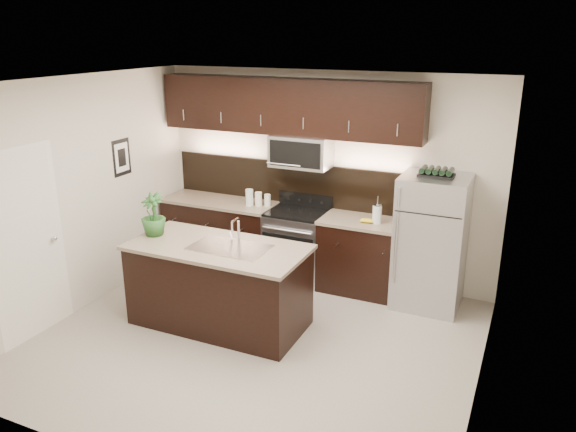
{
  "coord_description": "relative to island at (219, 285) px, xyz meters",
  "views": [
    {
      "loc": [
        2.49,
        -4.65,
        3.16
      ],
      "look_at": [
        0.13,
        0.55,
        1.26
      ],
      "focal_mm": 35.0,
      "sensor_mm": 36.0,
      "label": 1
    }
  ],
  "objects": [
    {
      "name": "french_press",
      "position": [
        1.36,
        1.44,
        0.59
      ],
      "size": [
        0.12,
        0.12,
        0.33
      ],
      "rotation": [
        0.0,
        0.0,
        -0.18
      ],
      "color": "silver",
      "rests_on": "counter_run"
    },
    {
      "name": "room_walls",
      "position": [
        0.44,
        -0.23,
        1.22
      ],
      "size": [
        4.52,
        4.02,
        2.71
      ],
      "color": "beige",
      "rests_on": "ground"
    },
    {
      "name": "bananas",
      "position": [
        1.21,
        1.41,
        0.49
      ],
      "size": [
        0.18,
        0.15,
        0.05
      ],
      "primitive_type": "ellipsoid",
      "rotation": [
        0.0,
        0.0,
        0.11
      ],
      "color": "gold",
      "rests_on": "counter_run"
    },
    {
      "name": "counter_run",
      "position": [
        0.09,
        1.49,
        -0.0
      ],
      "size": [
        3.51,
        0.65,
        0.94
      ],
      "color": "black",
      "rests_on": "ground"
    },
    {
      "name": "refrigerator",
      "position": [
        2.03,
        1.43,
        0.32
      ],
      "size": [
        0.77,
        0.69,
        1.59
      ],
      "primitive_type": "cube",
      "color": "#B2B2B7",
      "rests_on": "ground"
    },
    {
      "name": "sink_faucet",
      "position": [
        0.15,
        0.01,
        0.48
      ],
      "size": [
        0.84,
        0.5,
        0.28
      ],
      "color": "silver",
      "rests_on": "island"
    },
    {
      "name": "upper_fixtures",
      "position": [
        0.12,
        1.64,
        1.67
      ],
      "size": [
        3.49,
        0.4,
        1.66
      ],
      "color": "black",
      "rests_on": "counter_run"
    },
    {
      "name": "canisters",
      "position": [
        -0.29,
        1.47,
        0.57
      ],
      "size": [
        0.32,
        0.18,
        0.22
      ],
      "rotation": [
        0.0,
        0.0,
        0.35
      ],
      "color": "silver",
      "rests_on": "counter_run"
    },
    {
      "name": "plant",
      "position": [
        -0.83,
        -0.0,
        0.71
      ],
      "size": [
        0.3,
        0.3,
        0.49
      ],
      "primitive_type": "imported",
      "rotation": [
        0.0,
        0.0,
        -0.09
      ],
      "color": "#255522",
      "rests_on": "island"
    },
    {
      "name": "wine_rack",
      "position": [
        2.03,
        1.43,
        1.17
      ],
      "size": [
        0.39,
        0.24,
        0.1
      ],
      "color": "black",
      "rests_on": "refrigerator"
    },
    {
      "name": "ground",
      "position": [
        0.55,
        -0.2,
        -0.47
      ],
      "size": [
        4.5,
        4.5,
        0.0
      ],
      "primitive_type": "plane",
      "color": "gray",
      "rests_on": "ground"
    },
    {
      "name": "island",
      "position": [
        0.0,
        0.0,
        0.0
      ],
      "size": [
        1.96,
        0.96,
        0.94
      ],
      "color": "black",
      "rests_on": "ground"
    }
  ]
}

